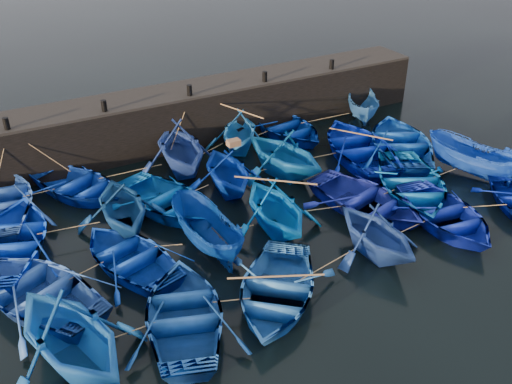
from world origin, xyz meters
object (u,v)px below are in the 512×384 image
boat_13 (37,290)px  boat_8 (167,200)px  boat_20 (68,334)px  wooden_crate (234,143)px

boat_13 → boat_8: bearing=-176.6°
boat_20 → wooden_crate: 10.61m
wooden_crate → boat_13: bearing=-158.3°
boat_8 → wooden_crate: wooden_crate is taller
boat_8 → wooden_crate: 3.53m
boat_20 → boat_13: bearing=79.4°
boat_8 → boat_13: boat_13 is taller
boat_8 → boat_20: (-5.15, -6.35, 0.73)m
boat_8 → wooden_crate: bearing=-15.8°
boat_13 → wooden_crate: wooden_crate is taller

